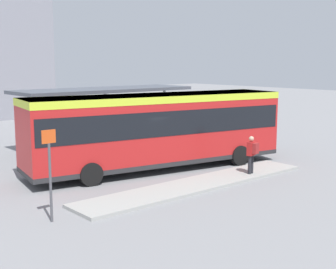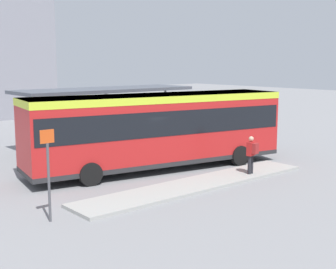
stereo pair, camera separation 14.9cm
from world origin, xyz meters
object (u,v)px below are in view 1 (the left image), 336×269
object	(u,v)px
city_bus	(158,126)
bicycle_green	(224,132)
pedestrian_waiting	(252,152)
platform_sign	(50,171)
bicycle_red	(233,134)

from	to	relation	value
city_bus	bicycle_green	bearing A→B (deg)	34.65
pedestrian_waiting	bicycle_green	bearing A→B (deg)	-51.11
city_bus	platform_sign	size ratio (longest dim) A/B	4.32
bicycle_red	city_bus	bearing A→B (deg)	-62.38
pedestrian_waiting	bicycle_red	xyz separation A→B (m)	(6.53, 6.78, -0.66)
pedestrian_waiting	platform_sign	world-z (taller)	platform_sign
pedestrian_waiting	platform_sign	bearing A→B (deg)	78.01
pedestrian_waiting	bicycle_green	distance (m)	10.01
city_bus	pedestrian_waiting	bearing A→B (deg)	-50.06
bicycle_red	platform_sign	bearing A→B (deg)	-59.73
bicycle_red	platform_sign	world-z (taller)	platform_sign
bicycle_green	platform_sign	world-z (taller)	platform_sign
city_bus	pedestrian_waiting	world-z (taller)	city_bus
platform_sign	pedestrian_waiting	bearing A→B (deg)	-1.82
bicycle_red	pedestrian_waiting	bearing A→B (deg)	-36.38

